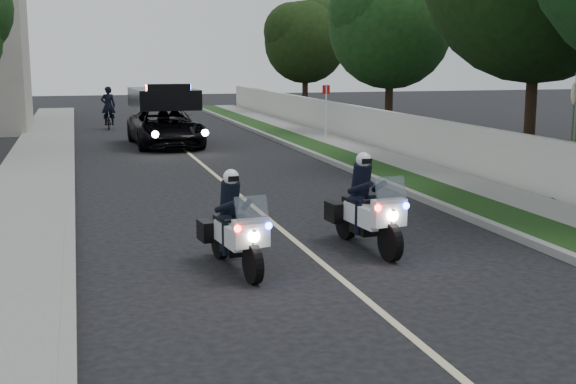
# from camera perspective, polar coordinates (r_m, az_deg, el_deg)

# --- Properties ---
(ground) EXTENTS (120.00, 120.00, 0.00)m
(ground) POSITION_cam_1_polar(r_m,az_deg,el_deg) (12.68, 2.58, -5.43)
(ground) COLOR black
(ground) RESTS_ON ground
(curb_right) EXTENTS (0.20, 60.00, 0.15)m
(curb_right) POSITION_cam_1_polar(r_m,az_deg,el_deg) (23.25, 4.40, 1.92)
(curb_right) COLOR gray
(curb_right) RESTS_ON ground
(grass_verge) EXTENTS (1.20, 60.00, 0.16)m
(grass_verge) POSITION_cam_1_polar(r_m,az_deg,el_deg) (23.50, 6.00, 1.99)
(grass_verge) COLOR #193814
(grass_verge) RESTS_ON ground
(sidewalk_right) EXTENTS (1.40, 60.00, 0.16)m
(sidewalk_right) POSITION_cam_1_polar(r_m,az_deg,el_deg) (24.01, 8.89, 2.10)
(sidewalk_right) COLOR gray
(sidewalk_right) RESTS_ON ground
(property_wall) EXTENTS (0.22, 60.00, 1.50)m
(property_wall) POSITION_cam_1_polar(r_m,az_deg,el_deg) (24.36, 11.07, 3.74)
(property_wall) COLOR beige
(property_wall) RESTS_ON ground
(curb_left) EXTENTS (0.20, 60.00, 0.15)m
(curb_left) POSITION_cam_1_polar(r_m,az_deg,el_deg) (21.84, -16.24, 1.00)
(curb_left) COLOR gray
(curb_left) RESTS_ON ground
(sidewalk_left) EXTENTS (2.00, 60.00, 0.16)m
(sidewalk_left) POSITION_cam_1_polar(r_m,az_deg,el_deg) (21.88, -19.12, 0.87)
(sidewalk_left) COLOR gray
(sidewalk_left) RESTS_ON ground
(lane_marking) EXTENTS (0.12, 50.00, 0.01)m
(lane_marking) POSITION_cam_1_polar(r_m,az_deg,el_deg) (22.19, -5.59, 1.32)
(lane_marking) COLOR #BFB78C
(lane_marking) RESTS_ON ground
(police_moto_left) EXTENTS (0.93, 2.02, 1.65)m
(police_moto_left) POSITION_cam_1_polar(r_m,az_deg,el_deg) (12.31, -4.06, -5.94)
(police_moto_left) COLOR silver
(police_moto_left) RESTS_ON ground
(police_moto_right) EXTENTS (0.93, 2.14, 1.76)m
(police_moto_right) POSITION_cam_1_polar(r_m,az_deg,el_deg) (13.64, 5.96, -4.36)
(police_moto_right) COLOR white
(police_moto_right) RESTS_ON ground
(police_suv) EXTENTS (2.71, 5.50, 2.63)m
(police_suv) POSITION_cam_1_polar(r_m,az_deg,el_deg) (29.77, -9.31, 3.49)
(police_suv) COLOR black
(police_suv) RESTS_ON ground
(bicycle) EXTENTS (0.60, 1.57, 0.81)m
(bicycle) POSITION_cam_1_polar(r_m,az_deg,el_deg) (37.33, -13.49, 4.68)
(bicycle) COLOR black
(bicycle) RESTS_ON ground
(cyclist) EXTENTS (0.69, 0.48, 1.87)m
(cyclist) POSITION_cam_1_polar(r_m,az_deg,el_deg) (37.33, -13.49, 4.68)
(cyclist) COLOR black
(cyclist) RESTS_ON ground
(sign_post) EXTENTS (0.47, 0.47, 2.40)m
(sign_post) POSITION_cam_1_polar(r_m,az_deg,el_deg) (30.92, 2.90, 3.86)
(sign_post) COLOR #B60F0D
(sign_post) RESTS_ON ground
(pampas_far) EXTENTS (1.72, 1.72, 3.78)m
(pampas_far) POSITION_cam_1_polar(r_m,az_deg,el_deg) (19.27, 21.03, -0.69)
(pampas_far) COLOR #BBB590
(pampas_far) RESTS_ON ground
(tree_right_c) EXTENTS (7.31, 7.31, 12.09)m
(tree_right_c) POSITION_cam_1_polar(r_m,az_deg,el_deg) (25.47, 17.81, 2.01)
(tree_right_c) COLOR #163310
(tree_right_c) RESTS_ON ground
(tree_right_d) EXTENTS (6.04, 6.04, 9.31)m
(tree_right_d) POSITION_cam_1_polar(r_m,az_deg,el_deg) (34.74, 7.65, 4.48)
(tree_right_d) COLOR #1B4316
(tree_right_d) RESTS_ON ground
(tree_right_e) EXTENTS (6.08, 6.08, 8.49)m
(tree_right_e) POSITION_cam_1_polar(r_m,az_deg,el_deg) (47.38, 1.31, 6.08)
(tree_right_e) COLOR black
(tree_right_e) RESTS_ON ground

